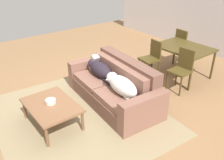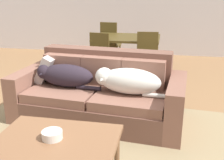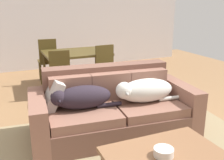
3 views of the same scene
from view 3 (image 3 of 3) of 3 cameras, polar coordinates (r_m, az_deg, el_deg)
ground_plane at (r=3.47m, az=-3.75°, el=-12.30°), size 10.00×10.00×0.00m
back_partition at (r=6.95m, az=-15.34°, el=13.39°), size 8.00×0.12×2.70m
couch at (r=3.48m, az=0.17°, el=-6.24°), size 2.19×1.14×0.85m
dog_on_left_cushion at (r=3.20m, az=-6.85°, el=-3.77°), size 0.86×0.37×0.29m
dog_on_right_cushion at (r=3.41m, az=6.89°, el=-2.28°), size 0.91×0.39×0.31m
throw_pillow_by_left_arm at (r=3.30m, az=-12.83°, el=-3.05°), size 0.28×0.38×0.39m
coffee_table at (r=2.40m, az=11.89°, el=-16.67°), size 1.03×0.73×0.42m
bowl_on_coffee_table at (r=2.34m, az=11.19°, el=-15.18°), size 0.17×0.17×0.07m
dining_table at (r=5.21m, az=-7.84°, el=5.40°), size 1.23×0.95×0.74m
dining_chair_near_left at (r=4.60m, az=-11.15°, el=1.42°), size 0.45×0.45×0.88m
dining_chair_near_right at (r=4.84m, az=-1.04°, el=2.76°), size 0.43×0.43×0.92m
dining_chair_far_left at (r=5.73m, az=-13.83°, el=4.53°), size 0.43×0.43×0.95m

